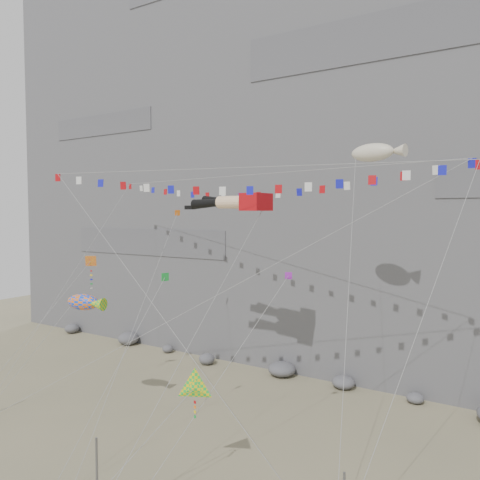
# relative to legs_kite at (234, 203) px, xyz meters

# --- Properties ---
(ground) EXTENTS (120.00, 120.00, 0.00)m
(ground) POSITION_rel_legs_kite_xyz_m (-0.87, -7.32, -16.09)
(ground) COLOR gray
(ground) RESTS_ON ground
(cliff) EXTENTS (80.00, 28.00, 50.00)m
(cliff) POSITION_rel_legs_kite_xyz_m (-0.87, 24.68, 8.91)
(cliff) COLOR slate
(cliff) RESTS_ON ground
(talus_boulders) EXTENTS (60.00, 3.00, 1.20)m
(talus_boulders) POSITION_rel_legs_kite_xyz_m (-0.87, 9.68, -15.49)
(talus_boulders) COLOR slate
(talus_boulders) RESTS_ON ground
(anchor_pole_center) EXTENTS (0.12, 0.12, 4.29)m
(anchor_pole_center) POSITION_rel_legs_kite_xyz_m (0.78, -13.85, -13.95)
(anchor_pole_center) COLOR slate
(anchor_pole_center) RESTS_ON ground
(legs_kite) EXTENTS (7.07, 17.29, 22.53)m
(legs_kite) POSITION_rel_legs_kite_xyz_m (0.00, 0.00, 0.00)
(legs_kite) COLOR #B40B10
(legs_kite) RESTS_ON ground
(flag_banner_upper) EXTENTS (32.82, 17.93, 27.45)m
(flag_banner_upper) POSITION_rel_legs_kite_xyz_m (-0.69, 3.26, 2.26)
(flag_banner_upper) COLOR #B40B10
(flag_banner_upper) RESTS_ON ground
(flag_banner_lower) EXTENTS (27.57, 9.49, 21.38)m
(flag_banner_lower) POSITION_rel_legs_kite_xyz_m (2.41, -3.55, 2.11)
(flag_banner_lower) COLOR #B40B10
(flag_banner_lower) RESTS_ON ground
(harlequin_kite) EXTENTS (5.05, 10.05, 15.05)m
(harlequin_kite) POSITION_rel_legs_kite_xyz_m (-11.98, -3.19, -4.74)
(harlequin_kite) COLOR red
(harlequin_kite) RESTS_ON ground
(fish_windsock) EXTENTS (8.02, 5.75, 11.57)m
(fish_windsock) POSITION_rel_legs_kite_xyz_m (-9.24, -6.26, -7.33)
(fish_windsock) COLOR orange
(fish_windsock) RESTS_ON ground
(delta_kite) EXTENTS (4.07, 7.47, 9.28)m
(delta_kite) POSITION_rel_legs_kite_xyz_m (3.13, -9.04, -10.40)
(delta_kite) COLOR yellow
(delta_kite) RESTS_ON ground
(blimp_windsock) EXTENTS (4.17, 11.97, 22.20)m
(blimp_windsock) POSITION_rel_legs_kite_xyz_m (9.56, 1.98, 3.18)
(blimp_windsock) COLOR beige
(blimp_windsock) RESTS_ON ground
(small_kite_a) EXTENTS (5.03, 15.28, 21.68)m
(small_kite_a) POSITION_rel_legs_kite_xyz_m (-6.97, 1.65, -1.17)
(small_kite_a) COLOR orange
(small_kite_a) RESTS_ON ground
(small_kite_b) EXTENTS (4.53, 10.64, 15.64)m
(small_kite_b) POSITION_rel_legs_kite_xyz_m (5.53, -2.69, -5.04)
(small_kite_b) COLOR purple
(small_kite_b) RESTS_ON ground
(small_kite_c) EXTENTS (1.12, 9.90, 14.38)m
(small_kite_c) POSITION_rel_legs_kite_xyz_m (-2.10, -5.46, -5.20)
(small_kite_c) COLOR green
(small_kite_c) RESTS_ON ground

